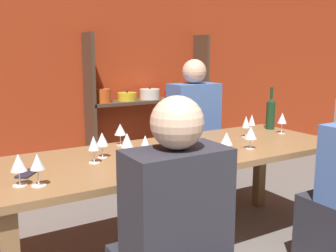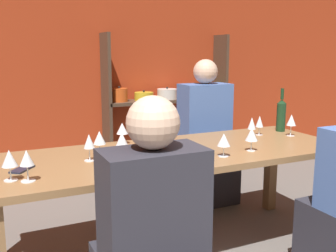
{
  "view_description": "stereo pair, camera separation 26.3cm",
  "coord_description": "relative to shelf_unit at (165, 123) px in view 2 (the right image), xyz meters",
  "views": [
    {
      "loc": [
        -1.4,
        -0.4,
        1.36
      ],
      "look_at": [
        -0.07,
        1.82,
        0.87
      ],
      "focal_mm": 42.0,
      "sensor_mm": 36.0,
      "label": 1
    },
    {
      "loc": [
        -1.17,
        -0.52,
        1.36
      ],
      "look_at": [
        -0.07,
        1.82,
        0.87
      ],
      "focal_mm": 42.0,
      "sensor_mm": 36.0,
      "label": 2
    }
  ],
  "objects": [
    {
      "name": "wine_glass_white_a",
      "position": [
        -1.18,
        -1.97,
        0.31
      ],
      "size": [
        0.08,
        0.08,
        0.17
      ],
      "color": "white",
      "rests_on": "dining_table"
    },
    {
      "name": "wine_glass_empty_c",
      "position": [
        -0.34,
        -2.11,
        0.3
      ],
      "size": [
        0.08,
        0.08,
        0.15
      ],
      "color": "white",
      "rests_on": "dining_table"
    },
    {
      "name": "cell_phone",
      "position": [
        -1.74,
        -1.93,
        0.19
      ],
      "size": [
        0.15,
        0.16,
        0.01
      ],
      "color": "#1E2338",
      "rests_on": "dining_table"
    },
    {
      "name": "wine_bottle_green",
      "position": [
        0.28,
        -1.68,
        0.33
      ],
      "size": [
        0.07,
        0.07,
        0.35
      ],
      "color": "#19381E",
      "rests_on": "dining_table"
    },
    {
      "name": "wine_glass_empty_a",
      "position": [
        -1.36,
        -1.9,
        0.3
      ],
      "size": [
        0.07,
        0.07,
        0.16
      ],
      "color": "white",
      "rests_on": "dining_table"
    },
    {
      "name": "wine_glass_red_b",
      "position": [
        -1.27,
        -1.81,
        0.3
      ],
      "size": [
        0.08,
        0.08,
        0.16
      ],
      "color": "white",
      "rests_on": "dining_table"
    },
    {
      "name": "wall_back_red",
      "position": [
        -0.73,
        0.2,
        0.82
      ],
      "size": [
        8.8,
        0.06,
        2.7
      ],
      "color": "#B23819",
      "rests_on": "ground_plane"
    },
    {
      "name": "shelf_unit",
      "position": [
        0.0,
        0.0,
        0.0
      ],
      "size": [
        1.49,
        0.3,
        1.56
      ],
      "color": "#4C3828",
      "rests_on": "ground_plane"
    },
    {
      "name": "wine_glass_white_b",
      "position": [
        -1.04,
        -1.94,
        0.28
      ],
      "size": [
        0.06,
        0.06,
        0.14
      ],
      "color": "white",
      "rests_on": "dining_table"
    },
    {
      "name": "dining_table",
      "position": [
        -0.8,
        -1.91,
        0.11
      ],
      "size": [
        2.37,
        0.86,
        0.72
      ],
      "color": "olive",
      "rests_on": "ground_plane"
    },
    {
      "name": "wine_glass_white_c",
      "position": [
        0.22,
        -1.86,
        0.31
      ],
      "size": [
        0.07,
        0.07,
        0.17
      ],
      "color": "white",
      "rests_on": "dining_table"
    },
    {
      "name": "wine_glass_red_c",
      "position": [
        -1.04,
        -1.57,
        0.3
      ],
      "size": [
        0.08,
        0.08,
        0.15
      ],
      "color": "white",
      "rests_on": "dining_table"
    },
    {
      "name": "wine_glass_white_d",
      "position": [
        -0.12,
        -1.82,
        0.3
      ],
      "size": [
        0.06,
        0.06,
        0.16
      ],
      "color": "white",
      "rests_on": "dining_table"
    },
    {
      "name": "person_far_a",
      "position": [
        -0.09,
        -1.09,
        -0.06
      ],
      "size": [
        0.45,
        0.56,
        1.3
      ],
      "rotation": [
        0.0,
        0.0,
        3.14
      ],
      "color": "#2D2D38",
      "rests_on": "ground_plane"
    },
    {
      "name": "wine_glass_empty_b",
      "position": [
        -1.81,
        -2.1,
        0.3
      ],
      "size": [
        0.08,
        0.08,
        0.16
      ],
      "color": "white",
      "rests_on": "dining_table"
    },
    {
      "name": "wine_glass_red_a",
      "position": [
        -1.73,
        -2.15,
        0.3
      ],
      "size": [
        0.07,
        0.07,
        0.16
      ],
      "color": "white",
      "rests_on": "dining_table"
    },
    {
      "name": "wine_glass_red_e",
      "position": [
        -0.58,
        -2.16,
        0.29
      ],
      "size": [
        0.08,
        0.08,
        0.15
      ],
      "color": "white",
      "rests_on": "dining_table"
    },
    {
      "name": "wine_glass_red_d",
      "position": [
        0.02,
        -1.73,
        0.29
      ],
      "size": [
        0.06,
        0.06,
        0.15
      ],
      "color": "white",
      "rests_on": "dining_table"
    }
  ]
}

